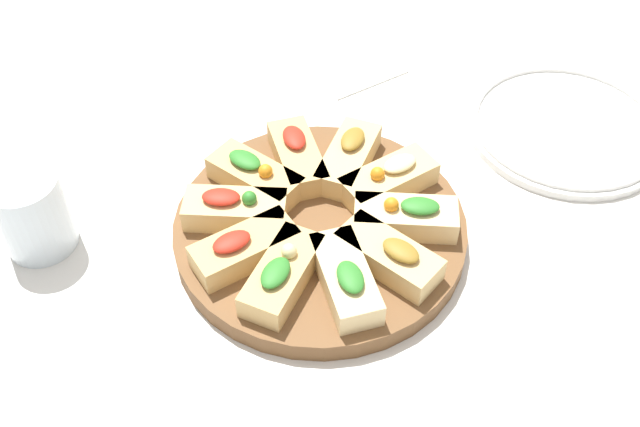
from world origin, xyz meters
The scene contains 15 objects.
ground_plane centered at (0.00, 0.00, 0.00)m, with size 3.00×3.00×0.00m, color silver.
serving_board centered at (0.00, 0.00, 0.01)m, with size 0.32×0.32×0.02m, color brown.
focaccia_slice_0 centered at (0.05, 0.08, 0.04)m, with size 0.10×0.12×0.04m.
focaccia_slice_1 centered at (-0.01, 0.09, 0.04)m, with size 0.05×0.11×0.04m.
focaccia_slice_2 centered at (-0.06, 0.07, 0.04)m, with size 0.11×0.12×0.04m.
focaccia_slice_3 centered at (-0.09, 0.02, 0.04)m, with size 0.12×0.07×0.04m.
focaccia_slice_4 centered at (-0.09, -0.04, 0.04)m, with size 0.12×0.09×0.04m.
focaccia_slice_5 centered at (-0.05, -0.08, 0.04)m, with size 0.10×0.12×0.04m.
focaccia_slice_6 centered at (0.01, -0.09, 0.04)m, with size 0.06×0.12×0.04m.
focaccia_slice_7 centered at (0.06, -0.07, 0.04)m, with size 0.11×0.11×0.04m.
focaccia_slice_8 centered at (0.09, -0.02, 0.04)m, with size 0.12×0.07×0.04m.
focaccia_slice_9 centered at (0.09, 0.03, 0.04)m, with size 0.12×0.08×0.04m.
plate_left centered at (-0.35, 0.11, 0.01)m, with size 0.25×0.25×0.02m.
water_glass centered at (0.22, -0.22, 0.05)m, with size 0.08×0.08×0.10m, color silver.
napkin_stack centered at (-0.26, -0.18, 0.00)m, with size 0.12×0.10×0.01m, color white.
Camera 1 is at (0.40, 0.38, 0.64)m, focal length 42.00 mm.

